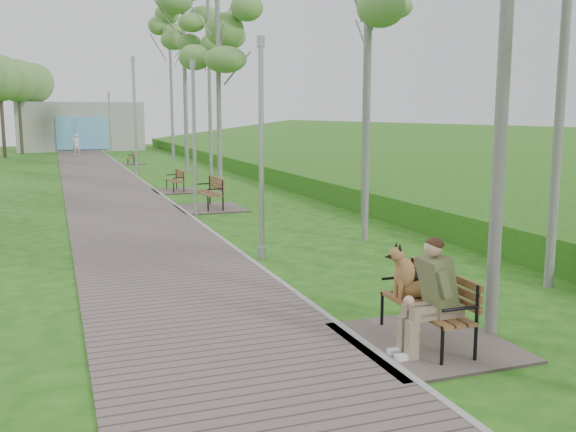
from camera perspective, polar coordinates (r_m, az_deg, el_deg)
name	(u,v)px	position (r m, az deg, el deg)	size (l,w,h in m)	color
ground	(403,374)	(7.96, 10.17, -13.63)	(120.00, 120.00, 0.00)	#1E5614
walkway	(106,187)	(28.06, -15.84, 2.52)	(3.50, 67.00, 0.04)	#6F605A
kerb	(149,185)	(28.24, -12.29, 2.71)	(0.10, 67.00, 0.05)	#999993
embankment	(410,179)	(30.83, 10.83, 3.23)	(14.00, 70.00, 1.60)	#4E9427
building_north	(81,126)	(57.35, -17.95, 7.58)	(10.00, 5.20, 4.00)	#9E9E99
bench_main	(424,309)	(8.73, 11.98, -8.13)	(2.03, 2.25, 1.77)	#6F605A
bench_second	(209,202)	(20.95, -7.02, 1.28)	(2.06, 2.29, 1.27)	#6F605A
bench_third	(175,187)	(25.84, -9.99, 2.58)	(1.71, 1.90, 1.05)	#6F605A
bench_far	(131,161)	(40.58, -13.78, 4.74)	(1.54, 1.71, 0.95)	#6F605A
lamp_post_near	(261,158)	(13.36, -2.38, 5.21)	(0.18, 0.18, 4.61)	#9C9FA4
lamp_post_second	(194,144)	(19.47, -8.32, 6.33)	(0.18, 0.18, 4.61)	#9C9FA4
lamp_post_third	(135,121)	(32.62, -13.44, 8.23)	(0.22, 0.22, 5.80)	#9C9FA4
lamp_post_far	(110,126)	(50.98, -15.54, 7.75)	(0.18, 0.18, 4.63)	#9C9FA4
pedestrian_near	(76,145)	(50.10, -18.30, 6.05)	(0.59, 0.39, 1.61)	silver
birch_mid_c	(218,33)	(24.70, -6.27, 15.84)	(2.41, 2.41, 7.62)	silver
birch_far_a	(208,27)	(32.25, -7.09, 16.31)	(2.69, 2.69, 9.11)	silver
birch_far_b	(183,13)	(34.36, -9.30, 17.41)	(2.95, 2.95, 10.32)	silver
birch_distant_a	(170,33)	(43.81, -10.46, 15.67)	(2.65, 2.65, 10.44)	silver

